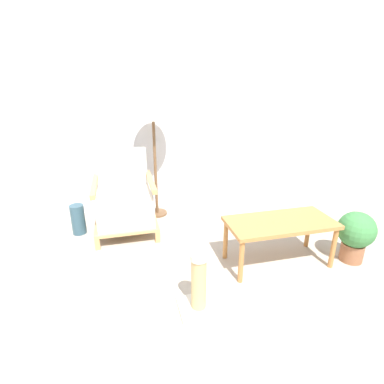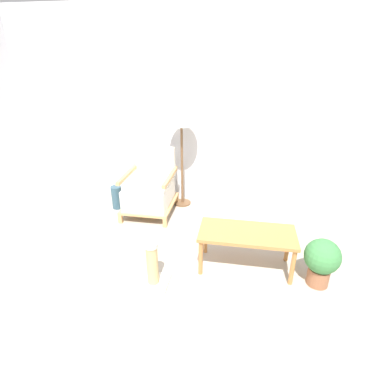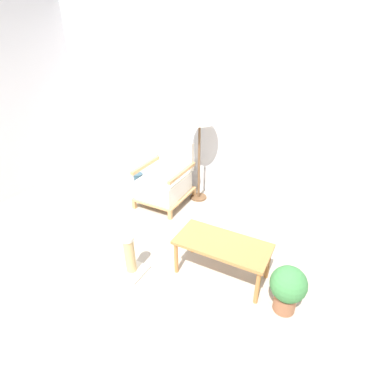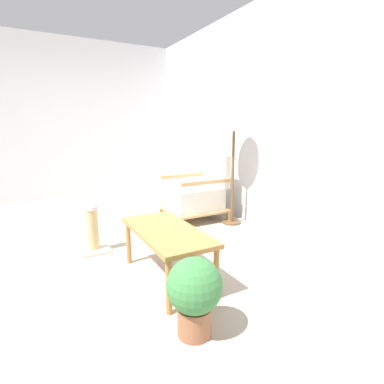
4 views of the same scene
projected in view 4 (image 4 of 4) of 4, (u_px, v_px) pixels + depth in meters
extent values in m
plane|color=#A89E8E|center=(71.00, 254.00, 2.99)|extent=(14.00, 14.00, 0.00)
cube|color=silver|center=(254.00, 118.00, 3.78)|extent=(8.00, 0.06, 2.70)
cube|color=silver|center=(74.00, 120.00, 5.18)|extent=(0.06, 8.00, 2.70)
cube|color=tan|center=(161.00, 212.00, 4.21)|extent=(0.05, 0.05, 0.13)
cube|color=tan|center=(181.00, 225.00, 3.69)|extent=(0.05, 0.05, 0.13)
cube|color=tan|center=(205.00, 206.00, 4.55)|extent=(0.05, 0.05, 0.13)
cube|color=tan|center=(229.00, 216.00, 4.03)|extent=(0.05, 0.05, 0.13)
cube|color=tan|center=(194.00, 209.00, 4.10)|extent=(0.66, 0.78, 0.03)
cube|color=silver|center=(193.00, 198.00, 4.06)|extent=(0.58, 0.68, 0.28)
cube|color=silver|center=(216.00, 170.00, 4.16)|extent=(0.58, 0.08, 0.43)
cube|color=tan|center=(184.00, 176.00, 4.27)|extent=(0.05, 0.72, 0.05)
cube|color=tan|center=(206.00, 182.00, 3.76)|extent=(0.05, 0.72, 0.05)
cylinder|color=brown|center=(231.00, 222.00, 3.95)|extent=(0.25, 0.25, 0.03)
cylinder|color=brown|center=(233.00, 177.00, 3.82)|extent=(0.04, 0.04, 1.17)
cone|color=#B2AD9E|center=(234.00, 121.00, 3.67)|extent=(0.43, 0.43, 0.23)
cube|color=#B2753D|center=(167.00, 231.00, 2.42)|extent=(0.97, 0.46, 0.04)
cylinder|color=#B2753D|center=(129.00, 243.00, 2.76)|extent=(0.04, 0.04, 0.40)
cylinder|color=#B2753D|center=(169.00, 287.00, 1.99)|extent=(0.04, 0.04, 0.40)
cylinder|color=#B2753D|center=(166.00, 236.00, 2.94)|extent=(0.04, 0.04, 0.40)
cylinder|color=#B2753D|center=(216.00, 274.00, 2.17)|extent=(0.04, 0.04, 0.40)
cylinder|color=#2D4C5B|center=(180.00, 199.00, 4.56)|extent=(0.15, 0.15, 0.34)
cylinder|color=#935B3D|center=(194.00, 321.00, 1.82)|extent=(0.21, 0.21, 0.18)
sphere|color=#3D7F42|center=(194.00, 286.00, 1.77)|extent=(0.34, 0.34, 0.34)
cube|color=beige|center=(94.00, 250.00, 3.06)|extent=(0.29, 0.29, 0.03)
cylinder|color=tan|center=(93.00, 229.00, 3.01)|extent=(0.11, 0.11, 0.41)
cylinder|color=beige|center=(91.00, 208.00, 2.96)|extent=(0.13, 0.13, 0.04)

